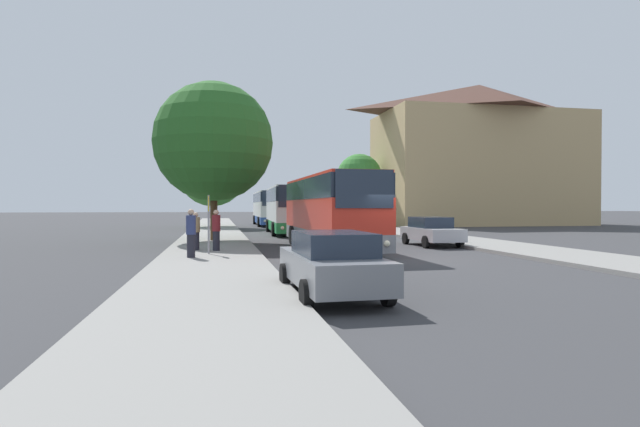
% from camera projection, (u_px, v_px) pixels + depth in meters
% --- Properties ---
extents(ground_plane, '(300.00, 300.00, 0.00)m').
position_uv_depth(ground_plane, '(394.00, 259.00, 19.44)').
color(ground_plane, '#38383A').
rests_on(ground_plane, ground).
extents(sidewalk_left, '(4.00, 120.00, 0.15)m').
position_uv_depth(sidewalk_left, '(211.00, 261.00, 18.03)').
color(sidewalk_left, gray).
rests_on(sidewalk_left, ground_plane).
extents(sidewalk_right, '(4.00, 120.00, 0.15)m').
position_uv_depth(sidewalk_right, '(553.00, 254.00, 20.86)').
color(sidewalk_right, gray).
rests_on(sidewalk_right, ground_plane).
extents(building_right_background, '(21.58, 11.04, 15.39)m').
position_uv_depth(building_right_background, '(479.00, 155.00, 54.87)').
color(building_right_background, tan).
rests_on(building_right_background, ground_plane).
extents(bus_front, '(2.89, 11.48, 3.46)m').
position_uv_depth(bus_front, '(329.00, 211.00, 24.10)').
color(bus_front, gray).
rests_on(bus_front, ground_plane).
extents(bus_middle, '(3.13, 10.39, 3.45)m').
position_uv_depth(bus_middle, '(288.00, 209.00, 37.07)').
color(bus_middle, '#238942').
rests_on(bus_middle, ground_plane).
extents(bus_rear, '(2.90, 12.17, 3.54)m').
position_uv_depth(bus_rear, '(268.00, 208.00, 52.75)').
color(bus_rear, '#2D519E').
rests_on(bus_rear, ground_plane).
extents(parked_car_left_curb, '(2.00, 4.53, 1.49)m').
position_uv_depth(parked_car_left_curb, '(332.00, 263.00, 11.45)').
color(parked_car_left_curb, slate).
rests_on(parked_car_left_curb, ground_plane).
extents(parked_car_right_near, '(2.03, 4.24, 1.50)m').
position_uv_depth(parked_car_right_near, '(431.00, 231.00, 25.90)').
color(parked_car_right_near, '#B7B7BC').
rests_on(parked_car_right_near, ground_plane).
extents(bus_stop_sign, '(0.08, 0.45, 2.37)m').
position_uv_depth(bus_stop_sign, '(209.00, 217.00, 20.04)').
color(bus_stop_sign, gray).
rests_on(bus_stop_sign, sidewalk_left).
extents(pedestrian_waiting_near, '(0.36, 0.36, 1.76)m').
position_uv_depth(pedestrian_waiting_near, '(216.00, 230.00, 21.44)').
color(pedestrian_waiting_near, '#23232D').
rests_on(pedestrian_waiting_near, sidewalk_left).
extents(pedestrian_waiting_far, '(0.36, 0.36, 1.65)m').
position_uv_depth(pedestrian_waiting_far, '(196.00, 231.00, 21.68)').
color(pedestrian_waiting_far, '#23232D').
rests_on(pedestrian_waiting_far, sidewalk_left).
extents(pedestrian_walking_back, '(0.36, 0.36, 1.81)m').
position_uv_depth(pedestrian_walking_back, '(191.00, 233.00, 18.61)').
color(pedestrian_walking_back, '#23232D').
rests_on(pedestrian_walking_back, sidewalk_left).
extents(tree_left_near, '(6.32, 6.32, 8.20)m').
position_uv_depth(tree_left_near, '(212.00, 173.00, 46.84)').
color(tree_left_near, '#47331E').
rests_on(tree_left_near, sidewalk_left).
extents(tree_left_far, '(6.65, 6.65, 8.84)m').
position_uv_depth(tree_left_far, '(214.00, 142.00, 27.87)').
color(tree_left_far, '#47331E').
rests_on(tree_left_far, sidewalk_left).
extents(tree_right_near, '(4.82, 4.82, 7.47)m').
position_uv_depth(tree_right_near, '(359.00, 177.00, 53.22)').
color(tree_right_near, '#513D23').
rests_on(tree_right_near, sidewalk_right).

